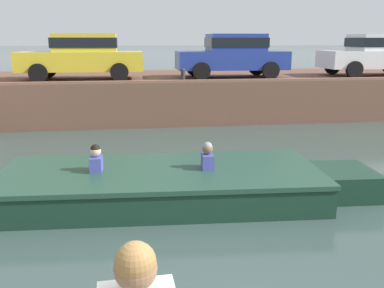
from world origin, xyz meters
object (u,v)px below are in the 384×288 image
Objects in this scene: mooring_bollard_mid at (183,75)px; car_right_inner_white at (376,53)px; car_left_inner_yellow at (83,54)px; car_centre_blue at (233,54)px; motorboat_passing at (176,184)px.

car_right_inner_white is at bearing 11.07° from mooring_bollard_mid.
mooring_bollard_mid is (-7.56, -1.48, -0.61)m from car_right_inner_white.
car_left_inner_yellow is at bearing 155.60° from mooring_bollard_mid.
motorboat_passing is at bearing -110.07° from car_centre_blue.
car_right_inner_white is (10.82, -0.00, -0.00)m from car_left_inner_yellow.
car_right_inner_white reaches higher than motorboat_passing.
car_left_inner_yellow is 1.06× the size of car_centre_blue.
car_centre_blue reaches higher than mooring_bollard_mid.
motorboat_passing is at bearing -74.24° from car_left_inner_yellow.
mooring_bollard_mid is at bearing 81.70° from motorboat_passing.
car_left_inner_yellow is 9.33× the size of mooring_bollard_mid.
motorboat_passing is at bearing -136.39° from car_right_inner_white.
car_left_inner_yellow reaches higher than mooring_bollard_mid.
car_centre_blue is at bearing 180.00° from car_right_inner_white.
car_right_inner_white reaches higher than mooring_bollard_mid.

